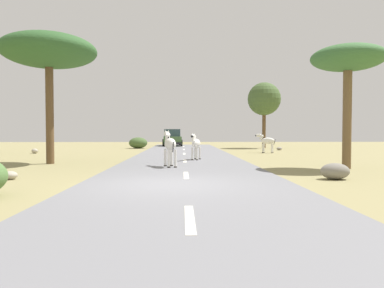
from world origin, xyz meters
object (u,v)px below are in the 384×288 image
at_px(bush_0, 138,143).
at_px(rock_2, 279,149).
at_px(tree_3, 264,99).
at_px(zebra_2, 170,145).
at_px(zebra_1, 267,141).
at_px(rock_1, 335,171).
at_px(rock_0, 35,151).
at_px(zebra_0, 196,144).
at_px(tree_2, 348,61).
at_px(rock_3, 10,175).
at_px(tree_1, 49,52).
at_px(car_0, 172,138).

distance_m(bush_0, rock_2, 12.51).
bearing_deg(tree_3, zebra_2, -113.53).
relative_size(zebra_1, rock_1, 1.58).
distance_m(tree_3, rock_0, 20.00).
bearing_deg(rock_1, zebra_0, 118.37).
height_order(rock_0, rock_1, rock_1).
bearing_deg(zebra_2, zebra_0, 57.57).
bearing_deg(rock_1, tree_2, 60.50).
height_order(tree_2, bush_0, tree_2).
xyz_separation_m(zebra_2, bush_0, (-3.51, 18.21, -0.46)).
distance_m(tree_3, rock_2, 5.87).
bearing_deg(rock_3, zebra_1, 51.54).
xyz_separation_m(zebra_0, rock_2, (7.27, 10.92, -0.75)).
bearing_deg(tree_1, zebra_0, 13.30).
relative_size(zebra_1, tree_2, 0.28).
bearing_deg(tree_2, bush_0, 119.68).
bearing_deg(zebra_2, rock_0, 118.33).
height_order(zebra_0, rock_3, zebra_0).
xyz_separation_m(zebra_0, rock_3, (-6.04, -7.29, -0.75)).
bearing_deg(rock_0, tree_3, 24.56).
height_order(tree_1, tree_3, tree_3).
distance_m(zebra_0, zebra_1, 8.79).
bearing_deg(rock_1, tree_3, 82.86).
xyz_separation_m(zebra_2, tree_1, (-5.64, 2.12, 4.20)).
relative_size(tree_1, rock_2, 13.29).
relative_size(car_0, rock_1, 4.95).
distance_m(zebra_2, bush_0, 18.55).
height_order(zebra_2, tree_1, tree_1).
xyz_separation_m(tree_1, rock_0, (-4.05, 8.30, -4.99)).
distance_m(zebra_2, rock_2, 16.95).
distance_m(zebra_2, tree_3, 20.53).
distance_m(zebra_0, rock_2, 13.14).
bearing_deg(rock_2, zebra_1, -116.60).
relative_size(zebra_2, tree_1, 0.27).
height_order(zebra_1, rock_2, zebra_1).
xyz_separation_m(tree_2, rock_3, (-11.98, -3.07, -4.18)).
bearing_deg(rock_2, car_0, 136.69).
bearing_deg(tree_1, rock_3, -81.94).
relative_size(tree_3, rock_1, 6.78).
distance_m(rock_2, rock_3, 22.55).
bearing_deg(zebra_0, zebra_1, -111.30).
xyz_separation_m(rock_0, rock_1, (14.96, -14.21, 0.08)).
xyz_separation_m(zebra_1, rock_3, (-11.35, -14.29, -0.71)).
height_order(bush_0, rock_0, bush_0).
relative_size(zebra_2, rock_1, 1.78).
bearing_deg(rock_2, tree_2, -95.03).
xyz_separation_m(tree_3, rock_0, (-17.76, -8.11, -4.34)).
relative_size(zebra_1, rock_0, 3.26).
distance_m(tree_3, bush_0, 12.26).
relative_size(tree_2, tree_3, 0.82).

